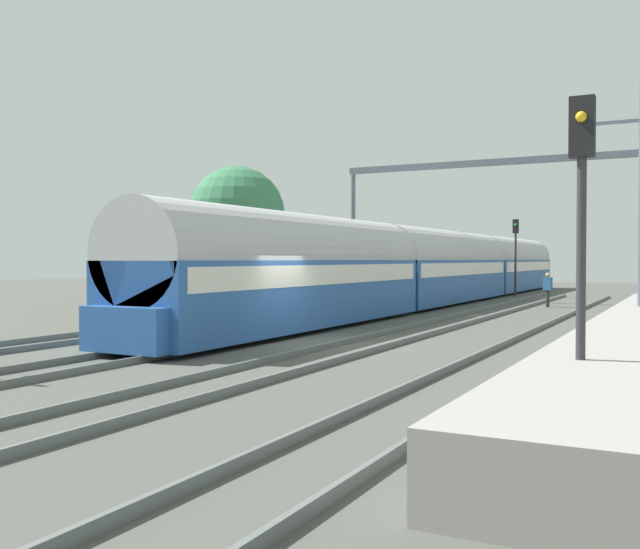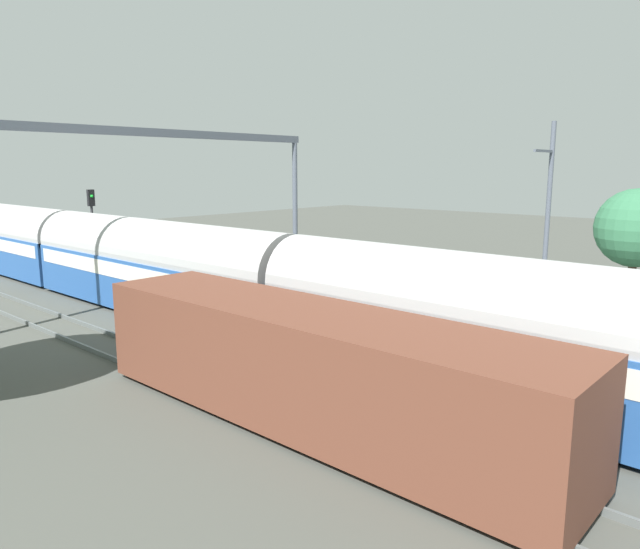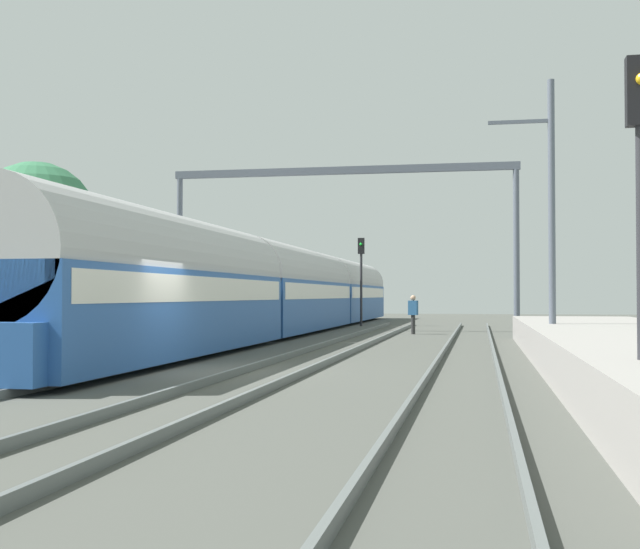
{
  "view_description": "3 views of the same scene",
  "coord_description": "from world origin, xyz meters",
  "px_view_note": "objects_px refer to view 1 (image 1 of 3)",
  "views": [
    {
      "loc": [
        9.97,
        -17.95,
        2.39
      ],
      "look_at": [
        -2.04,
        5.12,
        1.84
      ],
      "focal_mm": 40.24,
      "sensor_mm": 36.0,
      "label": 1
    },
    {
      "loc": [
        -16.0,
        -2.27,
        6.17
      ],
      "look_at": [
        -0.44,
        11.58,
        2.37
      ],
      "focal_mm": 33.1,
      "sensor_mm": 36.0,
      "label": 2
    },
    {
      "loc": [
        6.46,
        -17.96,
        1.72
      ],
      "look_at": [
        -1.02,
        20.97,
        2.71
      ],
      "focal_mm": 46.77,
      "sensor_mm": 36.0,
      "label": 3
    }
  ],
  "objects_px": {
    "passenger_train": "(443,267)",
    "railway_signal_near": "(582,212)",
    "person_crossing": "(548,287)",
    "catenary_gantry": "(488,195)",
    "railway_signal_far": "(516,247)",
    "freight_car": "(251,282)"
  },
  "relations": [
    {
      "from": "railway_signal_far",
      "to": "railway_signal_near",
      "type": "bearing_deg",
      "value": -76.31
    },
    {
      "from": "railway_signal_far",
      "to": "catenary_gantry",
      "type": "distance_m",
      "value": 8.02
    },
    {
      "from": "freight_car",
      "to": "railway_signal_near",
      "type": "xyz_separation_m",
      "value": [
        14.62,
        -13.59,
        1.62
      ]
    },
    {
      "from": "person_crossing",
      "to": "catenary_gantry",
      "type": "height_order",
      "value": "catenary_gantry"
    },
    {
      "from": "passenger_train",
      "to": "freight_car",
      "type": "distance_m",
      "value": 13.36
    },
    {
      "from": "freight_car",
      "to": "railway_signal_near",
      "type": "height_order",
      "value": "railway_signal_near"
    },
    {
      "from": "freight_car",
      "to": "catenary_gantry",
      "type": "xyz_separation_m",
      "value": [
        6.12,
        14.27,
        4.44
      ]
    },
    {
      "from": "freight_car",
      "to": "railway_signal_far",
      "type": "height_order",
      "value": "railway_signal_far"
    },
    {
      "from": "freight_car",
      "to": "catenary_gantry",
      "type": "distance_m",
      "value": 16.15
    },
    {
      "from": "passenger_train",
      "to": "person_crossing",
      "type": "distance_m",
      "value": 5.7
    },
    {
      "from": "person_crossing",
      "to": "railway_signal_far",
      "type": "relative_size",
      "value": 0.35
    },
    {
      "from": "passenger_train",
      "to": "catenary_gantry",
      "type": "xyz_separation_m",
      "value": [
        2.04,
        1.55,
        3.94
      ]
    },
    {
      "from": "catenary_gantry",
      "to": "railway_signal_near",
      "type": "bearing_deg",
      "value": -73.02
    },
    {
      "from": "person_crossing",
      "to": "railway_signal_near",
      "type": "bearing_deg",
      "value": 114.37
    },
    {
      "from": "freight_car",
      "to": "railway_signal_far",
      "type": "xyz_separation_m",
      "value": [
        6.0,
        21.81,
        1.72
      ]
    },
    {
      "from": "passenger_train",
      "to": "freight_car",
      "type": "bearing_deg",
      "value": -107.8
    },
    {
      "from": "passenger_train",
      "to": "railway_signal_near",
      "type": "relative_size",
      "value": 10.26
    },
    {
      "from": "railway_signal_near",
      "to": "catenary_gantry",
      "type": "relative_size",
      "value": 0.29
    },
    {
      "from": "person_crossing",
      "to": "railway_signal_near",
      "type": "height_order",
      "value": "railway_signal_near"
    },
    {
      "from": "freight_car",
      "to": "catenary_gantry",
      "type": "relative_size",
      "value": 0.78
    },
    {
      "from": "catenary_gantry",
      "to": "person_crossing",
      "type": "bearing_deg",
      "value": -30.02
    },
    {
      "from": "person_crossing",
      "to": "railway_signal_near",
      "type": "distance_m",
      "value": 26.35
    }
  ]
}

